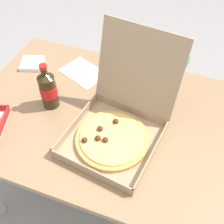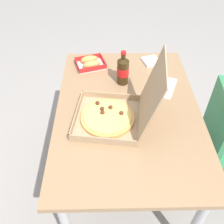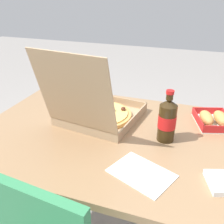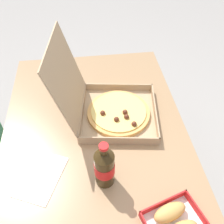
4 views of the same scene
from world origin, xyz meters
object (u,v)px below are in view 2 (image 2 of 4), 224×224
object	(u,v)px
bread_side_box	(90,63)
paper_menu	(162,86)
cola_bottle	(123,70)
pizza_box_open	(115,113)
napkin_pile	(151,61)

from	to	relation	value
bread_side_box	paper_menu	bearing A→B (deg)	62.62
cola_bottle	bread_side_box	bearing A→B (deg)	-132.24
bread_side_box	pizza_box_open	bearing A→B (deg)	16.43
paper_menu	napkin_pile	world-z (taller)	napkin_pile
cola_bottle	paper_menu	world-z (taller)	cola_bottle
bread_side_box	paper_menu	xyz separation A→B (m)	(0.24, 0.46, -0.02)
bread_side_box	paper_menu	distance (m)	0.52
cola_bottle	napkin_pile	xyz separation A→B (m)	(-0.23, 0.21, -0.08)
pizza_box_open	bread_side_box	xyz separation A→B (m)	(-0.52, -0.15, -0.03)
paper_menu	napkin_pile	bearing A→B (deg)	-149.62
pizza_box_open	napkin_pile	world-z (taller)	pizza_box_open
paper_menu	pizza_box_open	bearing A→B (deg)	-23.67
pizza_box_open	paper_menu	distance (m)	0.42
pizza_box_open	paper_menu	world-z (taller)	pizza_box_open
pizza_box_open	bread_side_box	distance (m)	0.55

